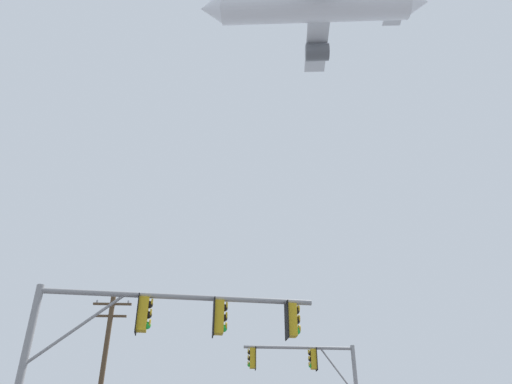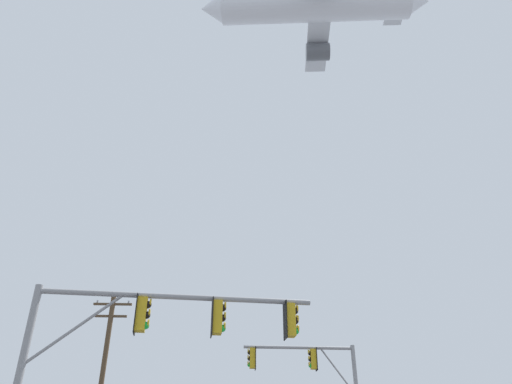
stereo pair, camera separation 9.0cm
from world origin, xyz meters
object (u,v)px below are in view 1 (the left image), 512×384
at_px(signal_pole_far, 318,382).
at_px(signal_pole_near, 151,337).
at_px(utility_pole, 101,383).
at_px(airplane, 314,6).

bearing_deg(signal_pole_far, signal_pole_near, -119.98).
distance_m(signal_pole_near, utility_pole, 15.80).
xyz_separation_m(signal_pole_far, airplane, (5.60, 19.12, 48.58)).
relative_size(signal_pole_near, signal_pole_far, 1.13).
bearing_deg(signal_pole_far, airplane, 73.69).
height_order(utility_pole, airplane, airplane).
height_order(signal_pole_near, airplane, airplane).
bearing_deg(signal_pole_near, signal_pole_far, 60.02).
height_order(signal_pole_far, utility_pole, utility_pole).
height_order(signal_pole_far, airplane, airplane).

